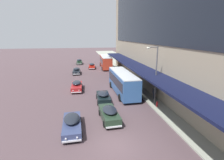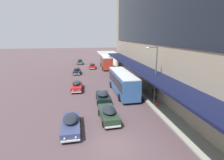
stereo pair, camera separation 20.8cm
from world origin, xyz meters
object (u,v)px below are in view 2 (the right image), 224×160
Objects in this scene: sedan_lead_near at (71,123)px; fire_hydrant at (157,104)px; pedestrian_at_kerb at (154,92)px; street_lamp at (155,72)px; sedan_second_mid at (77,86)px; sedan_trailing_mid at (80,62)px; sedan_oncoming_rear at (92,66)px; transit_bus_kerbside_rear at (106,61)px; sedan_oncoming_front at (77,71)px; sedan_lead_mid at (108,114)px; transit_bus_kerbside_front at (123,81)px; sedan_far_back at (103,96)px.

fire_hydrant is (10.41, 3.75, -0.23)m from sedan_lead_near.
street_lamp reaches higher than pedestrian_at_kerb.
sedan_trailing_mid is (0.36, 28.00, 0.03)m from sedan_second_mid.
sedan_oncoming_rear is at bearing 83.00° from sedan_lead_near.
transit_bus_kerbside_rear is at bearing 68.47° from sedan_second_mid.
sedan_lead_mid reaches higher than sedan_oncoming_front.
transit_bus_kerbside_front is 7.13m from fire_hydrant.
sedan_lead_mid is at bearing -81.02° from sedan_oncoming_front.
sedan_second_mid is 1.10× the size of sedan_oncoming_front.
transit_bus_kerbside_rear is 1.39× the size of street_lamp.
sedan_trailing_mid is at bearing 104.77° from street_lamp.
sedan_oncoming_rear is at bearing 89.70° from sedan_lead_mid.
pedestrian_at_kerb reaches higher than sedan_lead_near.
street_lamp is (6.35, 3.10, 3.72)m from sedan_lead_mid.
sedan_oncoming_front is 0.94× the size of sedan_lead_mid.
sedan_trailing_mid reaches higher than fire_hydrant.
transit_bus_kerbside_rear is 10.25m from sedan_oncoming_front.
sedan_oncoming_rear is 29.83m from fire_hydrant.
sedan_far_back is (3.99, -19.18, 0.00)m from sedan_oncoming_front.
transit_bus_kerbside_front is 9.40m from sedan_lead_mid.
sedan_lead_mid is 2.51× the size of pedestrian_at_kerb.
street_lamp is at bearing -63.16° from transit_bus_kerbside_front.
pedestrian_at_kerb is at bearing -73.10° from sedan_trailing_mid.
sedan_second_mid is at bearing -111.53° from transit_bus_kerbside_rear.
sedan_second_mid is at bearing 139.48° from street_lamp.
fire_hydrant is at bearing -64.76° from transit_bus_kerbside_front.
street_lamp reaches higher than fire_hydrant.
transit_bus_kerbside_front reaches higher than sedan_far_back.
pedestrian_at_kerb is 2.65× the size of fire_hydrant.
street_lamp is (2.31, -28.03, 2.53)m from transit_bus_kerbside_rear.
sedan_oncoming_rear is (3.81, 19.81, -0.02)m from sedan_second_mid.
sedan_oncoming_rear is (-3.39, 22.83, -1.21)m from transit_bus_kerbside_front.
pedestrian_at_kerb is (10.54, -34.71, 0.40)m from sedan_trailing_mid.
street_lamp is (6.19, -28.35, 3.75)m from sedan_oncoming_rear.
sedan_lead_mid is (-4.04, -31.13, -1.18)m from transit_bus_kerbside_rear.
fire_hydrant is at bearing -75.26° from sedan_trailing_mid.
sedan_lead_mid is at bearing -160.52° from fire_hydrant.
transit_bus_kerbside_front is at bearing -65.17° from sedan_oncoming_front.
transit_bus_kerbside_front reaches higher than sedan_oncoming_front.
street_lamp is (2.79, -5.52, 2.54)m from transit_bus_kerbside_front.
transit_bus_kerbside_rear is 2.14× the size of sedan_lead_near.
fire_hydrant is (9.82, -37.33, -0.29)m from sedan_trailing_mid.
sedan_oncoming_rear is 27.46m from pedestrian_at_kerb.
transit_bus_kerbside_rear reaches higher than transit_bus_kerbside_front.
pedestrian_at_kerb is (11.13, 6.38, 0.46)m from sedan_lead_near.
street_lamp is at bearing -116.33° from pedestrian_at_kerb.
sedan_far_back is at bearing -90.21° from sedan_oncoming_rear.
sedan_second_mid is 1.03× the size of sedan_lead_mid.
transit_bus_kerbside_rear reaches higher than sedan_far_back.
sedan_oncoming_rear is 7.13× the size of fire_hydrant.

